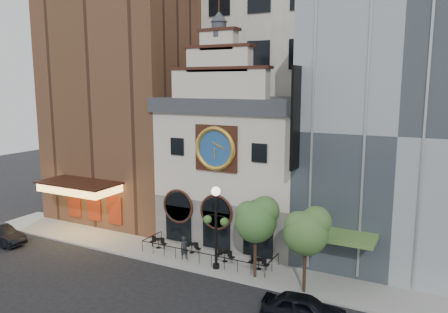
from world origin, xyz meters
The scene contains 17 objects.
ground centered at (0.00, 0.00, 0.00)m, with size 120.00×120.00×0.00m, color black.
sidewalk centered at (0.00, 2.50, 0.07)m, with size 44.00×5.00×0.15m, color gray.
clock_building centered at (0.00, 7.82, 6.69)m, with size 12.60×8.78×18.65m.
theater_building centered at (-13.00, 9.96, 12.60)m, with size 14.00×15.60×25.00m.
retail_building centered at (12.99, 9.99, 10.14)m, with size 14.00×14.40×20.00m.
office_tower centered at (0.00, 20.00, 20.00)m, with size 20.00×16.00×40.00m, color silver.
cafe_railing centered at (0.00, 2.50, 0.60)m, with size 10.60×2.60×0.90m, color black, non-canonical shape.
bistro_0 centered at (-4.64, 2.45, 0.61)m, with size 1.58×0.68×0.90m.
bistro_1 centered at (-1.64, 2.82, 0.61)m, with size 1.58×0.68×0.90m.
bistro_2 centered at (1.48, 2.51, 0.61)m, with size 1.58×0.68×0.90m.
bistro_3 centered at (4.31, 2.41, 0.61)m, with size 1.58×0.68×0.90m.
car_right centered at (9.30, -2.77, 0.83)m, with size 1.95×4.85×1.65m, color black.
car_left centered at (-17.33, -2.62, 0.78)m, with size 1.65×4.74×1.56m, color black.
pedestrian centered at (-1.52, 1.54, 1.03)m, with size 0.64×0.42×1.76m, color black.
lamppost centered at (1.48, 1.12, 3.93)m, with size 1.95×0.69×6.11m.
tree_left centered at (4.61, 1.18, 4.38)m, with size 3.00×2.89×5.77m.
tree_right centered at (8.31, 0.62, 4.33)m, with size 2.96×2.85×5.69m.
Camera 1 is at (15.93, -25.29, 13.43)m, focal length 35.00 mm.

